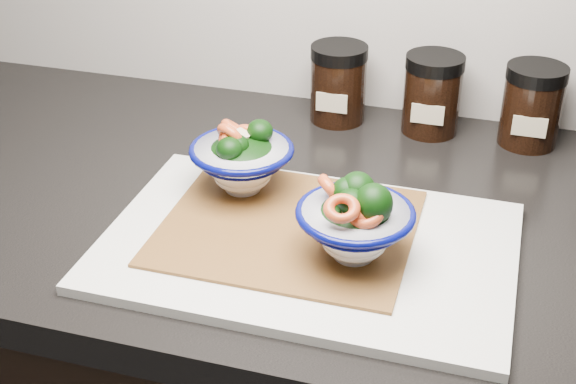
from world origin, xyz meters
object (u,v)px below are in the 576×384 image
(spice_jar_b, at_px, (432,94))
(spice_jar_c, at_px, (532,105))
(cutting_board, at_px, (308,247))
(bowl_left, at_px, (242,160))
(bowl_right, at_px, (355,222))
(spice_jar_a, at_px, (338,83))

(spice_jar_b, height_order, spice_jar_c, same)
(cutting_board, bearing_deg, spice_jar_b, 75.77)
(bowl_left, height_order, spice_jar_b, same)
(spice_jar_b, bearing_deg, bowl_left, -126.85)
(cutting_board, relative_size, bowl_left, 3.57)
(cutting_board, height_order, bowl_right, bowl_right)
(cutting_board, distance_m, bowl_right, 0.08)
(cutting_board, xyz_separation_m, spice_jar_a, (-0.05, 0.34, 0.05))
(spice_jar_c, bearing_deg, bowl_right, -114.98)
(spice_jar_a, xyz_separation_m, spice_jar_c, (0.27, 0.00, 0.00))
(spice_jar_b, bearing_deg, cutting_board, -104.23)
(spice_jar_b, bearing_deg, bowl_right, -95.02)
(bowl_left, relative_size, spice_jar_c, 1.12)
(bowl_left, height_order, spice_jar_c, same)
(bowl_right, distance_m, spice_jar_c, 0.39)
(spice_jar_a, bearing_deg, bowl_left, -102.57)
(cutting_board, height_order, spice_jar_a, spice_jar_a)
(cutting_board, height_order, spice_jar_b, spice_jar_b)
(spice_jar_a, bearing_deg, spice_jar_b, 0.00)
(cutting_board, height_order, spice_jar_c, spice_jar_c)
(bowl_left, xyz_separation_m, bowl_right, (0.16, -0.10, 0.00))
(bowl_left, height_order, spice_jar_a, same)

